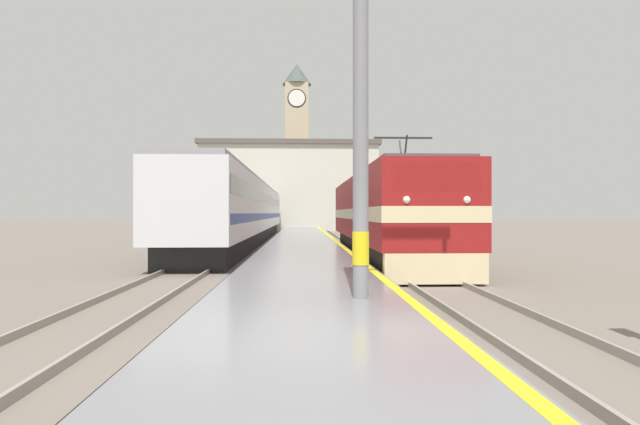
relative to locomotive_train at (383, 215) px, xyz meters
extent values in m
plane|color=#70665B|center=(-3.40, 14.93, -1.86)|extent=(200.00, 200.00, 0.00)
cube|color=slate|center=(-3.40, 9.93, -1.65)|extent=(3.84, 140.00, 0.42)
cube|color=yellow|center=(-1.63, 9.93, -1.43)|extent=(0.20, 140.00, 0.00)
cube|color=#70665B|center=(0.00, 9.93, -1.85)|extent=(2.84, 140.00, 0.02)
cube|color=gray|center=(-0.72, 9.93, -1.77)|extent=(0.07, 140.00, 0.14)
cube|color=gray|center=(0.72, 9.93, -1.77)|extent=(0.07, 140.00, 0.14)
cube|color=#70665B|center=(-7.22, 9.93, -1.85)|extent=(2.83, 140.00, 0.02)
cube|color=gray|center=(-7.94, 9.93, -1.77)|extent=(0.07, 140.00, 0.14)
cube|color=gray|center=(-6.50, 9.93, -1.77)|extent=(0.07, 140.00, 0.14)
cube|color=black|center=(0.00, 0.04, -1.41)|extent=(2.46, 15.80, 0.90)
cube|color=maroon|center=(0.00, 0.04, 0.32)|extent=(2.90, 17.17, 2.55)
cube|color=beige|center=(0.00, 0.04, 0.06)|extent=(2.92, 17.19, 0.44)
cube|color=beige|center=(0.00, -8.39, -1.36)|extent=(2.75, 0.30, 0.81)
cube|color=black|center=(0.00, -8.48, 1.04)|extent=(2.32, 0.12, 0.80)
sphere|color=white|center=(-0.80, -8.52, 0.44)|extent=(0.20, 0.20, 0.20)
sphere|color=white|center=(0.80, -8.52, 0.44)|extent=(0.20, 0.20, 0.20)
cube|color=#4C4C51|center=(0.00, 0.04, 1.65)|extent=(2.61, 16.31, 0.12)
cylinder|color=#333333|center=(0.00, -4.60, 2.21)|extent=(0.06, 0.63, 1.03)
cylinder|color=#333333|center=(0.00, -3.90, 2.21)|extent=(0.06, 0.63, 1.03)
cube|color=#262626|center=(0.00, -4.25, 2.71)|extent=(2.03, 0.08, 0.06)
cube|color=black|center=(-7.22, 12.28, -1.41)|extent=(2.46, 35.14, 0.90)
cube|color=silver|center=(-7.22, 12.28, 0.47)|extent=(2.90, 36.60, 2.86)
cube|color=black|center=(-7.22, 12.28, 1.05)|extent=(2.92, 35.87, 0.64)
cube|color=navy|center=(-7.22, 12.28, -0.10)|extent=(2.92, 35.87, 0.36)
cube|color=gray|center=(-7.22, 12.28, 2.01)|extent=(2.67, 36.60, 0.20)
cylinder|color=gray|center=(-2.48, -12.48, 2.93)|extent=(0.28, 0.28, 8.72)
cylinder|color=yellow|center=(-2.48, -12.48, -0.54)|extent=(0.30, 0.30, 0.60)
cube|color=tan|center=(-4.12, 48.62, 8.14)|extent=(3.22, 3.22, 20.00)
cylinder|color=black|center=(-4.12, 46.99, 15.89)|extent=(2.55, 0.06, 2.55)
cylinder|color=white|center=(-4.12, 46.96, 15.89)|extent=(2.25, 0.10, 2.25)
cone|color=#47514C|center=(-4.12, 48.62, 19.59)|extent=(4.02, 4.02, 2.90)
cube|color=beige|center=(-4.82, 35.90, 2.82)|extent=(19.21, 8.54, 9.35)
cube|color=#564C47|center=(-4.82, 35.90, 7.74)|extent=(19.81, 9.14, 0.50)
camera|label=1|loc=(-3.55, -21.43, 0.10)|focal=28.00mm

